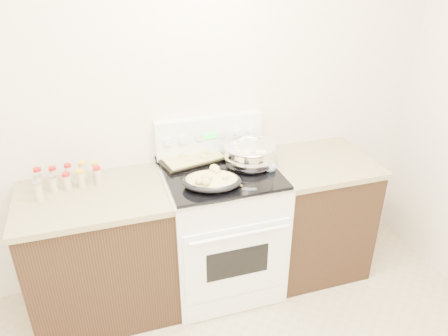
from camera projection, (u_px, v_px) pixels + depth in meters
name	position (u px, v px, depth m)	size (l,w,h in m)	color
room_shell	(252.00, 180.00, 1.23)	(4.10, 3.60, 2.75)	silver
counter_left	(102.00, 254.00, 2.88)	(0.93, 0.67, 0.92)	black
counter_right	(313.00, 214.00, 3.30)	(0.73, 0.67, 0.92)	black
kitchen_range	(222.00, 228.00, 3.09)	(0.78, 0.73, 1.22)	white
mixing_bowl	(250.00, 156.00, 2.91)	(0.44, 0.44, 0.20)	silver
roasting_pan	(212.00, 180.00, 2.68)	(0.43, 0.35, 0.12)	black
baking_sheet	(192.00, 157.00, 3.04)	(0.50, 0.40, 0.06)	black
wooden_spoon	(220.00, 185.00, 2.71)	(0.18, 0.22, 0.04)	#A3794A
blue_ladle	(270.00, 165.00, 2.89)	(0.18, 0.24, 0.10)	#799CB5
spice_jars	(65.00, 178.00, 2.72)	(0.40, 0.24, 0.13)	#BFB28C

